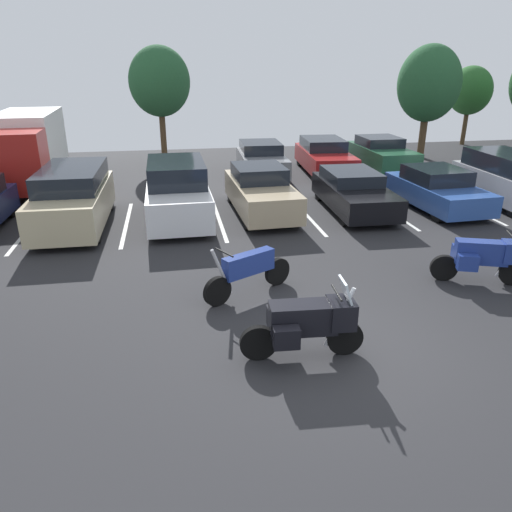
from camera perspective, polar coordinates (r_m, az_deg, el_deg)
ground at (r=9.12m, az=10.06°, el=-10.86°), size 44.00×44.00×0.10m
motorcycle_touring at (r=8.44m, az=6.16°, el=-7.64°), size 2.18×1.00×1.45m
motorcycle_second at (r=12.33m, az=25.25°, el=-0.01°), size 2.07×1.10×1.45m
motorcycle_third at (r=10.61m, az=-0.94°, el=-1.70°), size 2.10×1.22×1.30m
parking_stripes at (r=16.10m, az=-4.38°, el=4.40°), size 23.82×4.68×0.01m
car_champagne at (r=16.14m, az=-20.63°, el=6.44°), size 1.96×4.89×1.80m
car_white at (r=16.01m, az=-9.20°, el=7.48°), size 1.97×4.85×1.88m
car_tan at (r=16.47m, az=0.55°, el=7.58°), size 1.93×4.64×1.57m
car_black at (r=17.12m, az=11.37°, el=7.40°), size 1.96×4.54×1.33m
car_blue at (r=18.23m, az=20.47°, el=7.34°), size 2.13×4.32×1.39m
car_silver at (r=19.81m, az=27.54°, el=8.01°), size 1.95×4.70×1.79m
car_far_grey at (r=22.29m, az=0.65°, el=11.26°), size 2.05×4.29×1.44m
car_far_red at (r=23.09m, az=8.01°, el=11.52°), size 2.24×4.99×1.50m
car_far_green at (r=24.47m, az=14.51°, el=11.57°), size 1.99×4.37×1.46m
box_truck at (r=22.16m, az=-25.32°, el=11.36°), size 2.56×6.80×2.88m
tree_left at (r=27.74m, az=19.63°, el=18.49°), size 3.17×3.17×5.66m
tree_center at (r=33.23m, az=23.83°, el=17.31°), size 2.55×2.55×4.59m
tree_center_left at (r=25.56m, az=-11.25°, el=19.41°), size 2.97×2.97×5.56m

